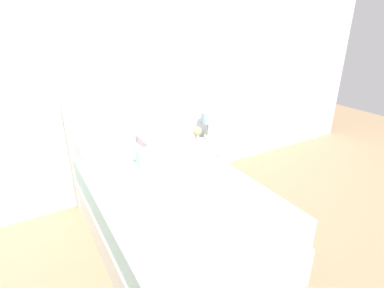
% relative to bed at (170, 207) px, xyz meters
% --- Properties ---
extents(ground_plane, '(12.00, 12.00, 0.00)m').
position_rel_bed_xyz_m(ground_plane, '(0.00, 1.00, -0.35)').
color(ground_plane, tan).
extents(wall_back, '(8.00, 0.06, 2.60)m').
position_rel_bed_xyz_m(wall_back, '(0.00, 1.07, 0.95)').
color(wall_back, white).
rests_on(wall_back, ground_plane).
extents(bed, '(1.44, 2.15, 1.26)m').
position_rel_bed_xyz_m(bed, '(0.00, 0.00, 0.00)').
color(bed, white).
rests_on(bed, ground_plane).
extents(nightstand, '(0.43, 0.40, 0.55)m').
position_rel_bed_xyz_m(nightstand, '(1.00, 0.80, -0.07)').
color(nightstand, white).
rests_on(nightstand, ground_plane).
extents(table_lamp, '(0.18, 0.18, 0.38)m').
position_rel_bed_xyz_m(table_lamp, '(1.02, 0.87, 0.48)').
color(table_lamp, beige).
rests_on(table_lamp, nightstand).
extents(flower_vase, '(0.12, 0.12, 0.22)m').
position_rel_bed_xyz_m(flower_vase, '(0.83, 0.84, 0.35)').
color(flower_vase, silver).
rests_on(flower_vase, nightstand).
extents(teacup, '(0.10, 0.10, 0.06)m').
position_rel_bed_xyz_m(teacup, '(1.03, 0.68, 0.23)').
color(teacup, white).
rests_on(teacup, nightstand).
extents(alarm_clock, '(0.08, 0.06, 0.07)m').
position_rel_bed_xyz_m(alarm_clock, '(1.13, 0.78, 0.24)').
color(alarm_clock, white).
rests_on(alarm_clock, nightstand).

